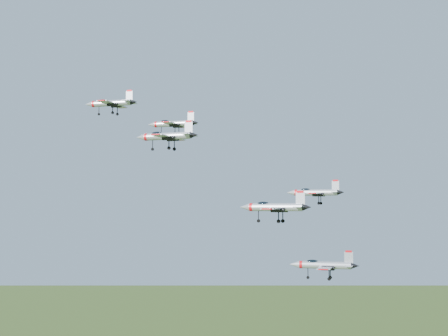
# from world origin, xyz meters

# --- Properties ---
(jet_lead) EXTENTS (13.03, 10.75, 3.49)m
(jet_lead) POSITION_xyz_m (-28.31, 10.07, 152.13)
(jet_lead) COLOR #B1B5BE
(jet_left_high) EXTENTS (11.33, 9.38, 3.03)m
(jet_left_high) POSITION_xyz_m (-10.50, 1.43, 145.77)
(jet_left_high) COLOR #B1B5BE
(jet_right_high) EXTENTS (12.26, 10.21, 3.28)m
(jet_right_high) POSITION_xyz_m (-6.11, -14.88, 141.32)
(jet_right_high) COLOR #B1B5BE
(jet_left_low) EXTENTS (11.61, 9.64, 3.10)m
(jet_left_low) POSITION_xyz_m (18.18, 4.45, 131.53)
(jet_left_low) COLOR #B1B5BE
(jet_right_low) EXTENTS (13.64, 11.41, 3.65)m
(jet_right_low) POSITION_xyz_m (12.18, -8.13, 128.68)
(jet_right_low) COLOR #B1B5BE
(jet_trail) EXTENTS (12.64, 10.39, 3.39)m
(jet_trail) POSITION_xyz_m (20.58, -4.78, 118.18)
(jet_trail) COLOR #B1B5BE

